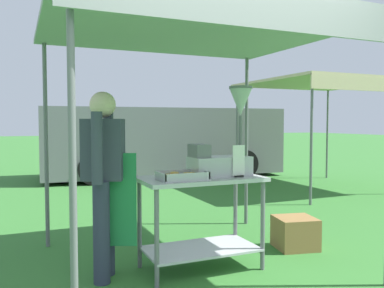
% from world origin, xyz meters
% --- Properties ---
extents(ground_plane, '(70.00, 70.00, 0.00)m').
position_xyz_m(ground_plane, '(0.00, 6.00, 0.00)').
color(ground_plane, '#33702D').
extents(stall_canopy, '(2.70, 2.44, 2.24)m').
position_xyz_m(stall_canopy, '(0.26, 1.17, 2.16)').
color(stall_canopy, slate).
rests_on(stall_canopy, ground).
extents(donut_cart, '(1.12, 0.60, 0.85)m').
position_xyz_m(donut_cart, '(0.26, 1.08, 0.60)').
color(donut_cart, '#B7B7BC').
rests_on(donut_cart, ground).
extents(donut_tray, '(0.41, 0.28, 0.07)m').
position_xyz_m(donut_tray, '(0.03, 0.98, 0.88)').
color(donut_tray, '#B7B7BC').
rests_on(donut_tray, donut_cart).
extents(donut_fryer, '(0.61, 0.28, 0.84)m').
position_xyz_m(donut_fryer, '(0.50, 1.08, 1.13)').
color(donut_fryer, '#B7B7BC').
rests_on(donut_fryer, donut_cart).
extents(menu_sign, '(0.13, 0.05, 0.29)m').
position_xyz_m(menu_sign, '(0.57, 0.93, 0.98)').
color(menu_sign, black).
rests_on(menu_sign, donut_cart).
extents(vendor, '(0.46, 0.52, 1.61)m').
position_xyz_m(vendor, '(-0.60, 1.18, 0.90)').
color(vendor, '#2D3347').
rests_on(vendor, ground).
extents(supply_crate, '(0.48, 0.46, 0.33)m').
position_xyz_m(supply_crate, '(1.44, 1.22, 0.17)').
color(supply_crate, olive).
rests_on(supply_crate, ground).
extents(van_grey, '(5.90, 2.44, 1.69)m').
position_xyz_m(van_grey, '(2.10, 7.32, 0.88)').
color(van_grey, slate).
rests_on(van_grey, ground).
extents(neighbour_tent, '(2.71, 2.62, 2.17)m').
position_xyz_m(neighbour_tent, '(4.37, 4.14, 2.09)').
color(neighbour_tent, slate).
rests_on(neighbour_tent, ground).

